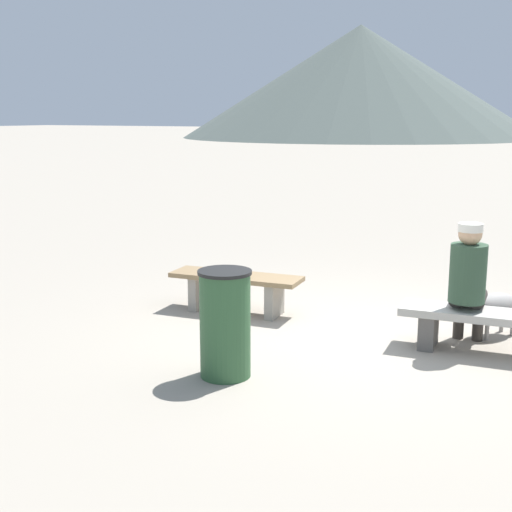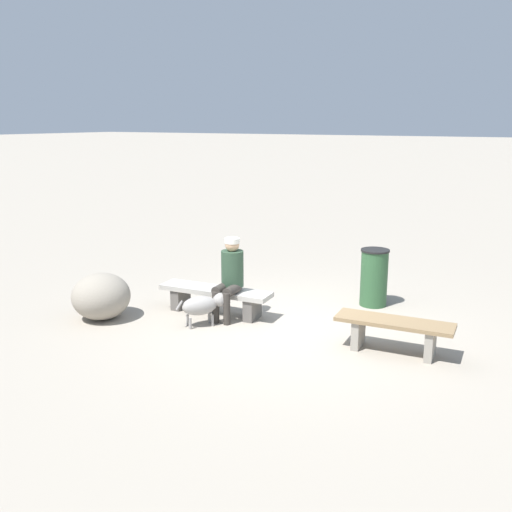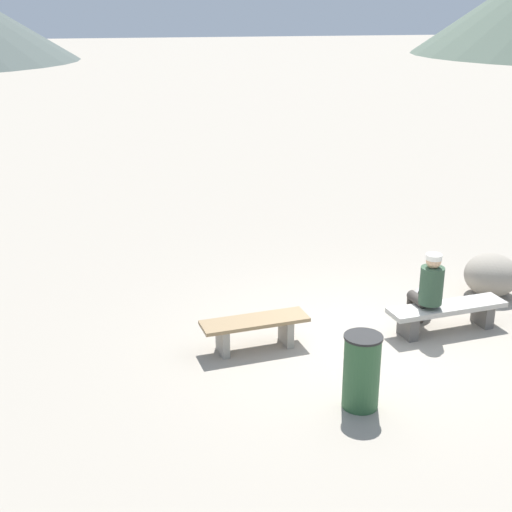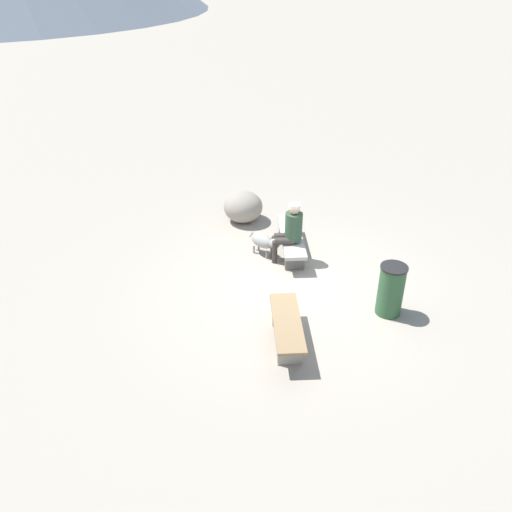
{
  "view_description": "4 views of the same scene",
  "coord_description": "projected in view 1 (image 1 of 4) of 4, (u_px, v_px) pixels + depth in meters",
  "views": [
    {
      "loc": [
        2.23,
        -6.7,
        2.29
      ],
      "look_at": [
        -1.67,
        0.83,
        0.55
      ],
      "focal_mm": 48.76,
      "sensor_mm": 36.0,
      "label": 1
    },
    {
      "loc": [
        -3.62,
        7.37,
        3.05
      ],
      "look_at": [
        1.14,
        -0.86,
        0.79
      ],
      "focal_mm": 40.23,
      "sensor_mm": 36.0,
      "label": 2
    },
    {
      "loc": [
        -3.72,
        -8.59,
        4.68
      ],
      "look_at": [
        -1.13,
        2.05,
        0.73
      ],
      "focal_mm": 48.84,
      "sensor_mm": 36.0,
      "label": 3
    },
    {
      "loc": [
        -8.32,
        0.45,
        5.73
      ],
      "look_at": [
        0.2,
        0.77,
        0.58
      ],
      "focal_mm": 36.88,
      "sensor_mm": 36.0,
      "label": 4
    }
  ],
  "objects": [
    {
      "name": "ground",
      "position": [
        360.0,
        339.0,
        7.3
      ],
      "size": [
        210.0,
        210.0,
        0.06
      ],
      "primitive_type": "cube",
      "color": "#9E9384"
    },
    {
      "name": "bench_left",
      "position": [
        236.0,
        286.0,
        8.12
      ],
      "size": [
        1.59,
        0.59,
        0.46
      ],
      "rotation": [
        0.0,
        0.0,
        0.09
      ],
      "color": "gray",
      "rests_on": "ground"
    },
    {
      "name": "bench_right",
      "position": [
        499.0,
        325.0,
        6.68
      ],
      "size": [
        1.91,
        0.6,
        0.42
      ],
      "rotation": [
        0.0,
        0.0,
        0.09
      ],
      "color": "#605B56",
      "rests_on": "ground"
    },
    {
      "name": "seated_person",
      "position": [
        468.0,
        276.0,
        6.77
      ],
      "size": [
        0.38,
        0.62,
        1.28
      ],
      "rotation": [
        0.0,
        0.0,
        0.08
      ],
      "color": "#2D4733",
      "rests_on": "ground"
    },
    {
      "name": "dog",
      "position": [
        492.0,
        307.0,
        7.23
      ],
      "size": [
        0.59,
        0.67,
        0.49
      ],
      "rotation": [
        0.0,
        0.0,
        4.04
      ],
      "color": "gray",
      "rests_on": "ground"
    },
    {
      "name": "trash_bin",
      "position": [
        225.0,
        324.0,
        6.11
      ],
      "size": [
        0.48,
        0.48,
        0.96
      ],
      "color": "#2D5633",
      "rests_on": "ground"
    },
    {
      "name": "distant_peak_2",
      "position": [
        359.0,
        82.0,
        68.45
      ],
      "size": [
        34.93,
        34.93,
        10.83
      ],
      "primitive_type": "cone",
      "color": "#4C5651",
      "rests_on": "ground"
    }
  ]
}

